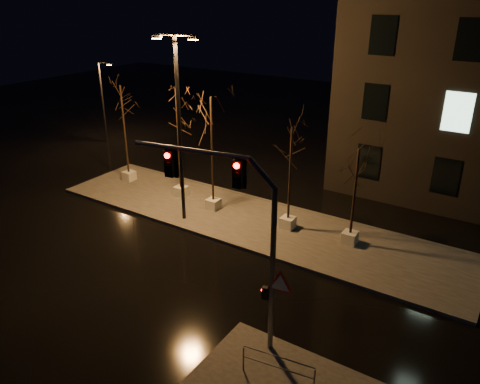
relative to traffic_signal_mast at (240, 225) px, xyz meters
The scene contains 11 objects.
ground 6.49m from the traffic_signal_mast, 159.27° to the left, with size 90.00×90.00×0.00m, color black.
median 9.88m from the traffic_signal_mast, 120.11° to the left, with size 22.00×5.00×0.15m, color #3E3C38.
tree_0 15.73m from the traffic_signal_mast, 148.45° to the left, with size 1.80×1.80×5.92m.
tree_1 12.29m from the traffic_signal_mast, 138.63° to the left, with size 1.80×1.80×6.22m.
tree_2 10.20m from the traffic_signal_mast, 130.89° to the left, with size 1.80×1.80×6.14m.
tree_3 8.27m from the traffic_signal_mast, 106.51° to the left, with size 1.80×1.80×5.19m.
tree_4 8.19m from the traffic_signal_mast, 84.79° to the left, with size 1.80×1.80×4.67m.
traffic_signal_mast is the anchor object (origin of this frame).
streetlight_main 9.47m from the traffic_signal_mast, 140.55° to the left, with size 2.23×0.74×8.95m.
streetlight_far 24.79m from the traffic_signal_mast, 147.38° to the left, with size 1.17×0.47×6.03m.
guard_rail_a 4.23m from the traffic_signal_mast, 26.98° to the right, with size 2.23×0.38×0.97m.
Camera 1 is at (11.18, -12.12, 10.87)m, focal length 35.00 mm.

